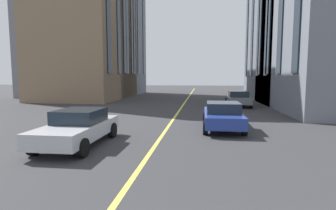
% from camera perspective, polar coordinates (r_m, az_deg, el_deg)
% --- Properties ---
extents(lane_centre_line, '(80.00, 0.16, 0.01)m').
position_cam_1_polar(lane_centre_line, '(19.20, 2.01, -1.78)').
color(lane_centre_line, '#D8C64C').
rests_on(lane_centre_line, ground_plane).
extents(car_blue_oncoming, '(4.40, 1.95, 1.37)m').
position_cam_1_polar(car_blue_oncoming, '(13.68, 11.60, -2.15)').
color(car_blue_oncoming, navy).
rests_on(car_blue_oncoming, ground_plane).
extents(car_silver_far, '(4.40, 1.95, 1.37)m').
position_cam_1_polar(car_silver_far, '(10.87, -18.59, -4.48)').
color(car_silver_far, '#B7BABF').
rests_on(car_silver_far, ground_plane).
extents(car_grey_mid, '(4.40, 1.95, 1.37)m').
position_cam_1_polar(car_grey_mid, '(24.43, 14.72, 1.37)').
color(car_grey_mid, slate).
rests_on(car_grey_mid, ground_plane).
extents(building_left_near, '(13.75, 13.66, 21.68)m').
position_cam_1_polar(building_left_near, '(40.73, -16.77, 17.48)').
color(building_left_near, slate).
rests_on(building_left_near, ground_plane).
extents(building_right_near, '(14.91, 10.50, 19.47)m').
position_cam_1_polar(building_right_near, '(33.70, 27.47, 17.60)').
color(building_right_near, slate).
rests_on(building_right_near, ground_plane).
extents(building_left_far, '(12.84, 8.87, 21.09)m').
position_cam_1_polar(building_left_far, '(34.51, -17.10, 19.11)').
color(building_left_far, '#846B51').
rests_on(building_left_far, ground_plane).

